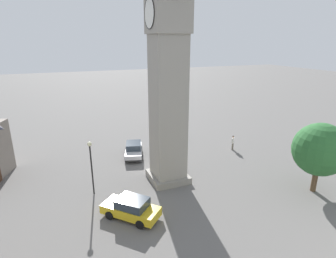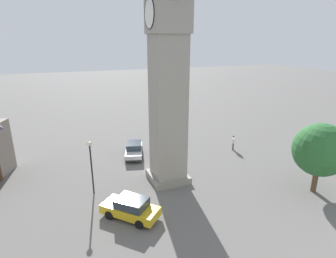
{
  "view_description": "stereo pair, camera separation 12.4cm",
  "coord_description": "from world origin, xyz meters",
  "px_view_note": "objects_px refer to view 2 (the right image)",
  "views": [
    {
      "loc": [
        20.61,
        -8.34,
        11.95
      ],
      "look_at": [
        0.0,
        0.0,
        4.81
      ],
      "focal_mm": 29.25,
      "sensor_mm": 36.0,
      "label": 1
    },
    {
      "loc": [
        20.65,
        -8.23,
        11.95
      ],
      "look_at": [
        0.0,
        0.0,
        4.81
      ],
      "focal_mm": 29.25,
      "sensor_mm": 36.0,
      "label": 2
    }
  ],
  "objects_px": {
    "car_red_corner": "(170,135)",
    "tree": "(320,150)",
    "clock_tower": "(168,27)",
    "car_blue_kerb": "(134,150)",
    "car_silver_kerb": "(131,208)",
    "lamp_post": "(91,159)",
    "pedestrian": "(233,142)"
  },
  "relations": [
    {
      "from": "clock_tower",
      "to": "car_red_corner",
      "type": "xyz_separation_m",
      "value": [
        -9.34,
        3.94,
        -12.2
      ]
    },
    {
      "from": "car_blue_kerb",
      "to": "car_silver_kerb",
      "type": "height_order",
      "value": "same"
    },
    {
      "from": "car_blue_kerb",
      "to": "tree",
      "type": "xyz_separation_m",
      "value": [
        12.62,
        12.03,
        2.95
      ]
    },
    {
      "from": "clock_tower",
      "to": "car_silver_kerb",
      "type": "bearing_deg",
      "value": -46.94
    },
    {
      "from": "pedestrian",
      "to": "tree",
      "type": "distance_m",
      "value": 10.62
    },
    {
      "from": "car_silver_kerb",
      "to": "lamp_post",
      "type": "xyz_separation_m",
      "value": [
        -4.28,
        -2.03,
        2.32
      ]
    },
    {
      "from": "pedestrian",
      "to": "car_red_corner",
      "type": "bearing_deg",
      "value": -134.01
    },
    {
      "from": "clock_tower",
      "to": "lamp_post",
      "type": "xyz_separation_m",
      "value": [
        -0.05,
        -6.56,
        -9.87
      ]
    },
    {
      "from": "clock_tower",
      "to": "tree",
      "type": "distance_m",
      "value": 15.4
    },
    {
      "from": "car_silver_kerb",
      "to": "lamp_post",
      "type": "relative_size",
      "value": 0.91
    },
    {
      "from": "clock_tower",
      "to": "tree",
      "type": "relative_size",
      "value": 3.77
    },
    {
      "from": "lamp_post",
      "to": "car_red_corner",
      "type": "bearing_deg",
      "value": 131.5
    },
    {
      "from": "pedestrian",
      "to": "lamp_post",
      "type": "relative_size",
      "value": 0.37
    },
    {
      "from": "car_red_corner",
      "to": "clock_tower",
      "type": "bearing_deg",
      "value": -22.89
    },
    {
      "from": "car_red_corner",
      "to": "lamp_post",
      "type": "xyz_separation_m",
      "value": [
        9.29,
        -10.5,
        2.32
      ]
    },
    {
      "from": "car_blue_kerb",
      "to": "car_silver_kerb",
      "type": "relative_size",
      "value": 1.07
    },
    {
      "from": "car_red_corner",
      "to": "lamp_post",
      "type": "bearing_deg",
      "value": -48.5
    },
    {
      "from": "car_silver_kerb",
      "to": "tree",
      "type": "height_order",
      "value": "tree"
    },
    {
      "from": "car_red_corner",
      "to": "tree",
      "type": "distance_m",
      "value": 17.29
    },
    {
      "from": "tree",
      "to": "car_red_corner",
      "type": "bearing_deg",
      "value": -157.19
    },
    {
      "from": "clock_tower",
      "to": "car_blue_kerb",
      "type": "bearing_deg",
      "value": -166.66
    },
    {
      "from": "car_blue_kerb",
      "to": "car_red_corner",
      "type": "bearing_deg",
      "value": 119.65
    },
    {
      "from": "clock_tower",
      "to": "car_red_corner",
      "type": "relative_size",
      "value": 5.23
    },
    {
      "from": "lamp_post",
      "to": "tree",
      "type": "bearing_deg",
      "value": 69.43
    },
    {
      "from": "car_blue_kerb",
      "to": "pedestrian",
      "type": "xyz_separation_m",
      "value": [
        2.39,
        11.09,
        0.25
      ]
    },
    {
      "from": "car_red_corner",
      "to": "lamp_post",
      "type": "distance_m",
      "value": 14.21
    },
    {
      "from": "pedestrian",
      "to": "tree",
      "type": "xyz_separation_m",
      "value": [
        10.23,
        0.94,
        2.7
      ]
    },
    {
      "from": "car_blue_kerb",
      "to": "car_silver_kerb",
      "type": "xyz_separation_m",
      "value": [
        10.48,
        -3.04,
        0.0
      ]
    },
    {
      "from": "clock_tower",
      "to": "car_blue_kerb",
      "type": "relative_size",
      "value": 4.98
    },
    {
      "from": "car_silver_kerb",
      "to": "lamp_post",
      "type": "height_order",
      "value": "lamp_post"
    },
    {
      "from": "pedestrian",
      "to": "tree",
      "type": "height_order",
      "value": "tree"
    },
    {
      "from": "pedestrian",
      "to": "car_blue_kerb",
      "type": "bearing_deg",
      "value": -102.15
    }
  ]
}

